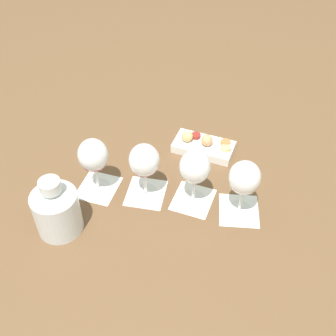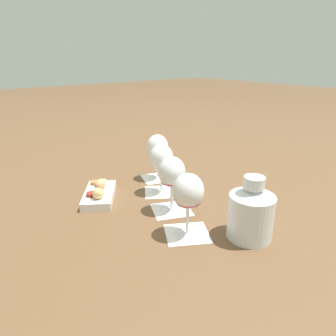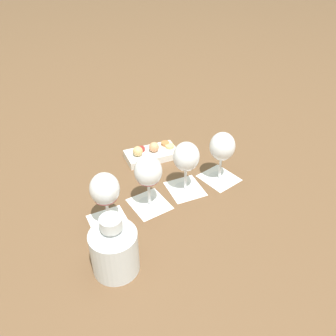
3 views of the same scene
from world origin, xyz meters
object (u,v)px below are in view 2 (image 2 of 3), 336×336
Objects in this scene: wine_glass_2 at (161,160)px; snack_dish at (99,194)px; wine_glass_1 at (172,175)px; wine_glass_0 at (188,194)px; wine_glass_3 at (157,149)px; ceramic_vase at (251,212)px.

wine_glass_2 is 0.23m from snack_dish.
wine_glass_1 is at bearing 156.30° from wine_glass_2.
wine_glass_1 reaches higher than snack_dish.
wine_glass_1 is 0.84× the size of snack_dish.
wine_glass_0 is 0.13m from wine_glass_1.
wine_glass_0 and wine_glass_2 have the same top height.
wine_glass_0 is 1.00× the size of wine_glass_3.
wine_glass_0 is at bearing 154.82° from wine_glass_3.
wine_glass_0 is at bearing 158.56° from wine_glass_1.
wine_glass_0 is 1.00× the size of wine_glass_1.
wine_glass_0 reaches higher than snack_dish.
wine_glass_3 is at bearing -6.17° from ceramic_vase.
wine_glass_1 is 1.00× the size of wine_glass_3.
wine_glass_3 is 0.27m from snack_dish.
wine_glass_3 is (0.23, -0.12, 0.00)m from wine_glass_1.
wine_glass_1 is (0.12, -0.05, -0.00)m from wine_glass_0.
wine_glass_3 is at bearing -27.15° from wine_glass_1.
snack_dish is (0.20, 0.14, -0.10)m from wine_glass_1.
wine_glass_0 is 0.39m from wine_glass_3.
wine_glass_1 is 0.26m from wine_glass_3.
wine_glass_3 is at bearing -30.71° from wine_glass_2.
wine_glass_2 and wine_glass_3 have the same top height.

